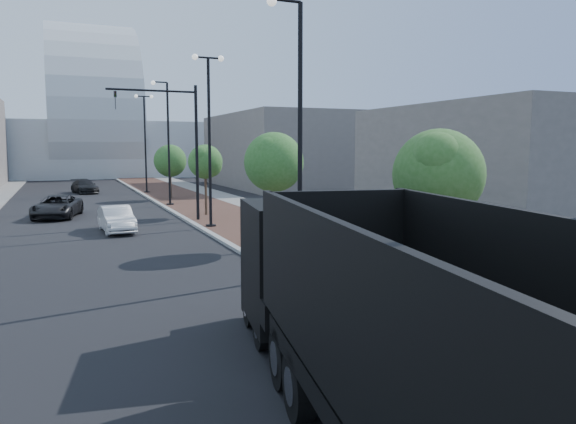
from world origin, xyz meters
name	(u,v)px	position (x,y,z in m)	size (l,w,h in m)	color
ground	(504,408)	(0.00, 0.00, 0.00)	(220.00, 220.00, 0.00)	black
sidewalk	(191,197)	(3.50, 40.00, 0.06)	(7.00, 140.00, 0.12)	#4C2D23
concrete_strip	(221,196)	(6.20, 40.00, 0.07)	(2.40, 140.00, 0.13)	slate
curb	(150,198)	(0.00, 40.00, 0.07)	(0.30, 140.00, 0.14)	gray
dump_truck	(354,315)	(-2.23, 1.30, 1.54)	(4.91, 13.88, 3.65)	black
white_sedan	(116,219)	(-4.28, 22.73, 0.68)	(1.44, 4.12, 1.36)	silver
dark_car_mid	(57,207)	(-7.19, 30.11, 0.70)	(2.33, 5.06, 1.41)	black
dark_car_far	(85,186)	(-4.86, 48.66, 0.65)	(1.83, 4.51, 1.31)	black
pedestrian	(347,218)	(5.92, 16.30, 0.98)	(0.71, 0.47, 1.96)	black
streetlight_1	(297,150)	(0.49, 10.00, 4.34)	(1.44, 0.56, 9.21)	black
streetlight_2	(209,140)	(0.60, 22.00, 4.82)	(1.72, 0.56, 9.28)	black
streetlight_3	(167,148)	(0.49, 34.00, 4.34)	(1.44, 0.56, 9.21)	black
streetlight_4	(145,143)	(0.60, 46.00, 4.82)	(1.72, 0.56, 9.28)	black
traffic_mast	(181,137)	(-0.30, 25.00, 4.98)	(5.09, 0.20, 8.00)	black
tree_0	(439,175)	(1.65, 4.02, 3.77)	(2.28, 2.21, 4.89)	#382619
tree_1	(275,162)	(1.65, 15.02, 3.78)	(2.59, 2.57, 5.08)	#382619
tree_2	(206,162)	(1.65, 27.02, 3.49)	(2.24, 2.17, 4.59)	#382619
tree_3	(171,161)	(1.65, 39.02, 3.27)	(2.71, 2.71, 4.63)	#382619
convention_center	(93,137)	(-2.00, 85.00, 6.00)	(50.00, 30.00, 50.00)	#ADB4B8
commercial_block_ne	(281,151)	(16.00, 50.00, 4.00)	(12.00, 22.00, 8.00)	#68615E
commercial_block_e	(487,162)	(18.00, 20.00, 3.50)	(10.00, 16.00, 7.00)	#615B57
utility_cover_0	(558,359)	(2.40, 1.00, 0.13)	(0.50, 0.50, 0.02)	black
utility_cover_1	(375,281)	(2.40, 8.00, 0.13)	(0.50, 0.50, 0.02)	black
utility_cover_2	(260,232)	(2.40, 19.00, 0.13)	(0.50, 0.50, 0.02)	black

